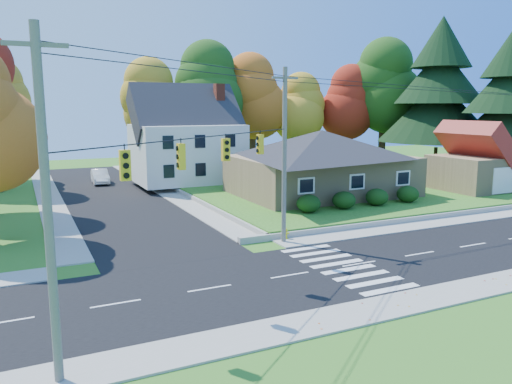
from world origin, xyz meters
The scene contains 21 objects.
ground centered at (0.00, 0.00, 0.00)m, with size 120.00×120.00×0.00m, color #3D7923.
road_main centered at (0.00, 0.00, 0.01)m, with size 90.00×8.00×0.02m, color black.
road_cross centered at (-8.00, 26.00, 0.01)m, with size 8.00×44.00×0.02m, color black.
sidewalk_north centered at (0.00, 5.00, 0.04)m, with size 90.00×2.00×0.08m, color #9C9A90.
sidewalk_south centered at (0.00, -5.00, 0.04)m, with size 90.00×2.00×0.08m, color #9C9A90.
lawn centered at (13.00, 21.00, 0.25)m, with size 30.00×30.00×0.50m, color #3D7923.
ranch_house centered at (8.00, 16.00, 3.27)m, with size 14.60×10.60×5.40m.
colonial_house centered at (0.04, 28.00, 4.58)m, with size 10.40×8.40×9.60m.
garage centered at (22.00, 11.99, 2.84)m, with size 7.30×6.30×4.60m.
hedge_row centered at (7.50, 9.80, 1.14)m, with size 10.70×1.70×1.27m.
traffic_infrastructure centered at (-0.15, 1.35, 5.15)m, with size 38.10×10.66×10.00m.
tree_lot_0 centered at (-2.00, 34.00, 8.31)m, with size 6.72×6.72×12.51m.
tree_lot_1 centered at (4.00, 33.00, 9.61)m, with size 7.84×7.84×14.60m.
tree_lot_2 centered at (10.00, 34.00, 8.96)m, with size 7.28×7.28×13.56m.
tree_lot_3 centered at (16.00, 33.00, 7.65)m, with size 6.16×6.16×11.47m.
tree_lot_4 centered at (22.00, 32.00, 8.31)m, with size 6.72×6.72×12.51m.
tree_lot_5 centered at (26.00, 30.00, 10.27)m, with size 8.40×8.40×15.64m.
conifer_east_a centered at (27.00, 22.00, 9.39)m, with size 12.80×12.80×16.96m.
conifer_east_b centered at (28.00, 14.00, 8.28)m, with size 11.20×11.20×14.84m.
white_car centered at (-7.69, 33.28, 0.74)m, with size 1.53×4.40×1.45m, color white.
fire_hydrant centered at (-1.09, 5.70, 0.35)m, with size 0.42×0.32×0.72m.
Camera 1 is at (-15.09, -19.54, 7.82)m, focal length 35.00 mm.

